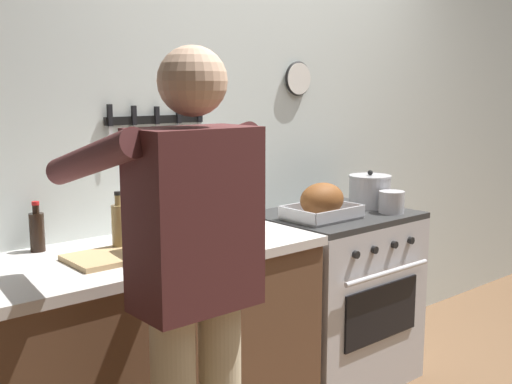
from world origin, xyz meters
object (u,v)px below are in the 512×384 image
Objects in this scene: roasting_pan at (322,203)px; bottle_soy_sauce at (37,231)px; person_cook at (192,277)px; bottle_olive_oil at (219,201)px; stove at (334,296)px; stock_pot at (370,191)px; cutting_board at (117,256)px; saucepan at (391,202)px; bottle_vinegar at (119,226)px.

bottle_soy_sauce is at bearing 167.03° from roasting_pan.
bottle_olive_oil is (0.64, 0.71, 0.07)m from person_cook.
stove is at bearing -75.47° from person_cook.
stock_pot is 1.74m from bottle_soy_sauce.
saucepan is at bearing -4.83° from cutting_board.
saucepan is at bearing -8.69° from bottle_vinegar.
stove is 3.97× the size of stock_pot.
stove is at bearing 18.98° from roasting_pan.
bottle_vinegar is (-0.56, -0.10, -0.02)m from bottle_olive_oil.
bottle_olive_oil reaches higher than stock_pot.
bottle_olive_oil is 1.42× the size of bottle_soy_sauce.
stove is at bearing 179.36° from stock_pot.
stock_pot is 1.48m from bottle_vinegar.
bottle_soy_sauce is 0.84× the size of bottle_vinegar.
saucepan is at bearing -102.93° from stock_pot.
person_cook is 1.66m from stock_pot.
roasting_pan is (-0.17, -0.06, 0.53)m from stove.
stock_pot reaches higher than bottle_soy_sauce.
person_cook is 1.56m from saucepan.
stove is 6.89× the size of saucepan.
stock_pot is at bearing -79.23° from person_cook.
stock_pot reaches higher than saucepan.
stock_pot is 0.96× the size of bottle_vinegar.
person_cook is at bearing -132.03° from bottle_olive_oil.
roasting_pan is 1.55× the size of stock_pot.
stock_pot is (0.26, -0.00, 0.54)m from stove.
roasting_pan is 0.98× the size of cutting_board.
bottle_soy_sauce is (-1.30, 0.30, 0.00)m from roasting_pan.
cutting_board is at bearing -57.90° from bottle_soy_sauce.
saucepan is 0.36× the size of cutting_board.
saucepan is at bearing -20.07° from bottle_olive_oil.
bottle_olive_oil reaches higher than bottle_vinegar.
stove is 4.52× the size of bottle_soy_sauce.
roasting_pan reaches higher than stove.
roasting_pan reaches higher than saucepan.
bottle_vinegar is at bearing 178.38° from stock_pot.
stock_pot reaches higher than cutting_board.
bottle_soy_sauce is at bearing 165.92° from saucepan.
cutting_board is (-1.54, -0.05, -0.08)m from stock_pot.
bottle_olive_oil is (0.63, 0.19, 0.11)m from cutting_board.
stock_pot reaches higher than stove.
stove is at bearing -9.38° from bottle_soy_sauce.
bottle_vinegar reaches higher than stock_pot.
cutting_board is at bearing 179.84° from roasting_pan.
bottle_soy_sauce is (-1.47, 0.24, 0.53)m from stove.
stock_pot is at bearing -8.77° from bottle_olive_oil.
roasting_pan is 0.52m from bottle_olive_oil.
bottle_vinegar reaches higher than stove.
roasting_pan is 1.25× the size of bottle_olive_oil.
stove is at bearing 140.67° from saucepan.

